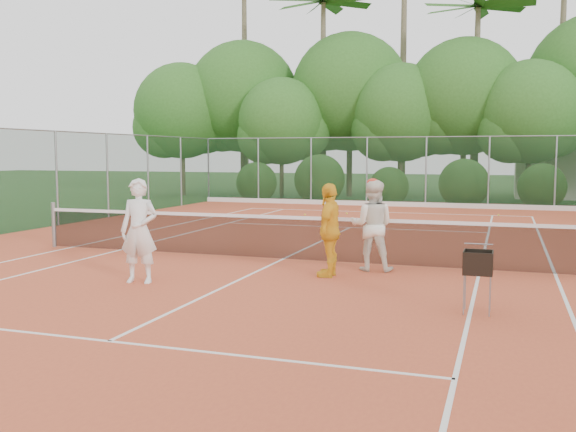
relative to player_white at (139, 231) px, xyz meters
The scene contains 13 objects.
ground 3.63m from the player_white, 63.13° to the left, with size 120.00×120.00×0.00m, color #204518.
clay_court 3.63m from the player_white, 63.13° to the left, with size 18.00×36.00×0.02m, color #C9522E.
tennis_net 3.53m from the player_white, 63.13° to the left, with size 11.97×0.10×1.10m.
player_white is the anchor object (origin of this frame).
player_center_grp 4.44m from the player_white, 34.23° to the left, with size 0.92×0.75×1.81m.
player_yellow 3.46m from the player_white, 28.50° to the left, with size 1.02×0.43×1.75m, color yellow.
ball_hopper 5.80m from the player_white, ahead, with size 0.39×0.39×0.90m.
stray_ball_a 13.78m from the player_white, 88.07° to the left, with size 0.07×0.07×0.07m, color yellow.
stray_ball_b 12.86m from the player_white, 94.04° to the left, with size 0.07×0.07×0.07m, color yellow.
stray_ball_c 16.06m from the player_white, 68.39° to the left, with size 0.07×0.07×0.07m, color yellow.
court_markings 3.62m from the player_white, 63.13° to the left, with size 11.03×23.83×0.01m.
fence_back 18.20m from the player_white, 85.01° to the left, with size 18.07×0.07×3.00m.
tropical_treeline 23.91m from the player_white, 82.64° to the left, with size 32.10×8.49×15.03m.
Camera 1 is at (4.54, -12.94, 2.31)m, focal length 40.00 mm.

